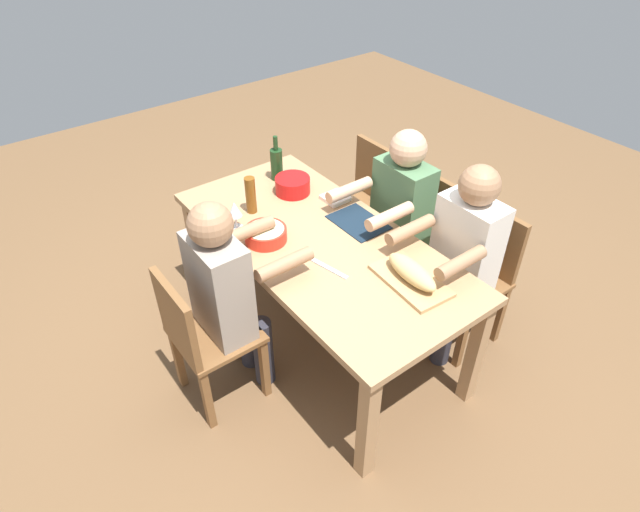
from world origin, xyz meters
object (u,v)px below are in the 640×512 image
diner_far_center (396,211)px  wine_glass (235,210)px  bread_loaf (412,272)px  beer_bottle (251,195)px  diner_near_center (228,288)px  diner_far_right (461,252)px  napkin_stack (335,198)px  serving_bowl_pasta (266,234)px  chair_near_center (200,335)px  serving_bowl_salad (293,184)px  chair_far_right (476,270)px  dining_table (320,253)px  cutting_board (411,280)px  wine_bottle (277,163)px  chair_far_left (363,197)px  chair_far_center (415,230)px

diner_far_center → wine_glass: (-0.37, -0.87, 0.16)m
bread_loaf → beer_bottle: beer_bottle is taller
diner_near_center → beer_bottle: (-0.46, 0.42, 0.15)m
diner_far_right → napkin_stack: (-0.76, -0.25, 0.05)m
bread_loaf → serving_bowl_pasta: bearing=-152.3°
chair_near_center → serving_bowl_salad: chair_near_center is taller
diner_far_right → wine_glass: diner_far_right is taller
chair_far_right → beer_bottle: (-0.95, -0.90, 0.37)m
chair_near_center → diner_near_center: size_ratio=0.71×
dining_table → napkin_stack: 0.42m
wine_glass → napkin_stack: size_ratio=1.19×
diner_near_center → diner_far_center: same height
napkin_stack → cutting_board: bearing=-12.1°
serving_bowl_pasta → wine_bottle: size_ratio=0.78×
chair_far_right → chair_far_left: 0.99m
chair_far_left → serving_bowl_salad: chair_far_left is taller
chair_far_right → serving_bowl_salad: bearing=-149.1°
beer_bottle → napkin_stack: (0.19, 0.46, -0.10)m
diner_far_center → cutting_board: 0.69m
chair_far_right → wine_bottle: 1.36m
chair_far_left → diner_near_center: (0.50, -1.32, 0.21)m
diner_far_right → bread_loaf: 0.44m
chair_far_right → cutting_board: 0.67m
serving_bowl_pasta → napkin_stack: (-0.09, 0.55, -0.03)m
serving_bowl_salad → chair_far_center: bearing=50.4°
wine_glass → serving_bowl_pasta: bearing=19.2°
diner_far_right → cutting_board: bearing=-83.9°
dining_table → wine_bottle: wine_bottle is taller
dining_table → bread_loaf: (0.54, 0.14, 0.15)m
chair_far_center → beer_bottle: (-0.46, -0.90, 0.37)m
beer_bottle → chair_far_center: bearing=63.0°
diner_far_right → chair_far_left: (-0.99, 0.18, -0.21)m
chair_far_center → diner_far_right: bearing=-20.3°
serving_bowl_pasta → wine_bottle: wine_bottle is taller
beer_bottle → diner_far_center: bearing=57.4°
wine_glass → bread_loaf: bearing=26.0°
diner_near_center → bread_loaf: 0.90m
bread_loaf → diner_far_center: bearing=141.9°
cutting_board → wine_glass: size_ratio=2.41×
beer_bottle → chair_near_center: bearing=-52.9°
dining_table → chair_far_right: bearing=56.5°
bread_loaf → beer_bottle: 1.04m
diner_far_right → diner_far_center: size_ratio=1.00×
dining_table → serving_bowl_pasta: bearing=-126.6°
diner_far_right → cutting_board: diner_far_right is taller
diner_far_center → serving_bowl_salad: (-0.49, -0.41, 0.10)m
wine_glass → napkin_stack: (0.10, 0.62, -0.10)m
chair_far_center → diner_far_center: 0.28m
chair_far_center → cutting_board: 0.86m
diner_near_center → chair_far_center: diner_near_center is taller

